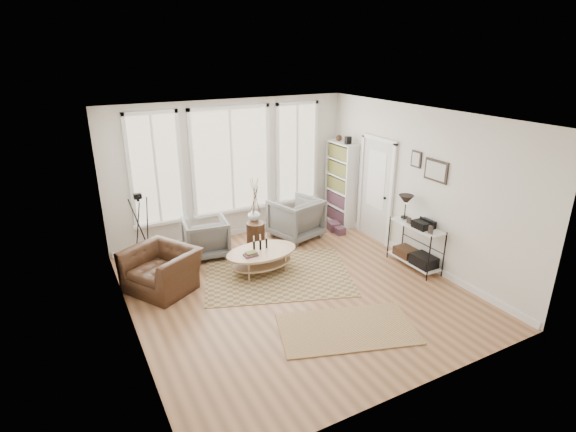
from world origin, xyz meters
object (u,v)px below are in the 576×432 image
side_table (255,214)px  accent_chair (161,270)px  bookcase (341,183)px  armchair_left (206,237)px  armchair_right (296,218)px  coffee_table (261,255)px  low_shelf (415,241)px

side_table → accent_chair: size_ratio=1.41×
bookcase → armchair_left: (-3.31, -0.22, -0.57)m
bookcase → armchair_right: bearing=-168.9°
bookcase → coffee_table: bookcase is taller
coffee_table → armchair_right: bearing=40.1°
armchair_left → accent_chair: size_ratio=0.77×
armchair_right → accent_chair: bearing=1.1°
side_table → accent_chair: side_table is taller
low_shelf → accent_chair: bearing=162.3°
bookcase → coffee_table: bearing=-152.5°
bookcase → coffee_table: 3.05m
armchair_left → armchair_right: size_ratio=0.88×
armchair_right → armchair_left: bearing=-15.9°
low_shelf → armchair_left: (-3.26, 2.30, -0.13)m
bookcase → armchair_left: bookcase is taller
armchair_right → accent_chair: armchair_right is taller
bookcase → accent_chair: 4.57m
bookcase → low_shelf: bearing=-91.3°
side_table → low_shelf: bearing=-43.4°
accent_chair → armchair_right: bearing=75.0°
low_shelf → armchair_left: low_shelf is taller
side_table → bookcase: bearing=9.4°
bookcase → armchair_right: bookcase is taller
coffee_table → armchair_right: (1.33, 1.12, 0.11)m
armchair_left → bookcase: bearing=-168.3°
low_shelf → armchair_left: 3.99m
coffee_table → low_shelf: bearing=-23.8°
low_shelf → accent_chair: low_shelf is taller
coffee_table → accent_chair: (-1.74, 0.24, 0.03)m
side_table → armchair_left: bearing=171.0°
bookcase → armchair_right: (-1.32, -0.26, -0.52)m
low_shelf → side_table: (-2.26, 2.14, 0.23)m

